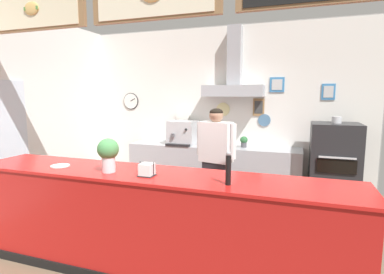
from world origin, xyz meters
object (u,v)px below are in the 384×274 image
(basil_vase, at_px, (108,153))
(potted_basil, at_px, (244,141))
(pepper_grinder, at_px, (228,168))
(potted_sage, at_px, (222,140))
(condiment_plate, at_px, (60,166))
(napkin_holder, at_px, (147,170))
(espresso_machine, at_px, (183,133))
(shop_worker, at_px, (216,163))
(pizza_oven, at_px, (333,168))

(basil_vase, bearing_deg, potted_basil, 71.35)
(potted_basil, xyz_separation_m, pepper_grinder, (0.34, -2.75, 0.17))
(potted_sage, xyz_separation_m, condiment_plate, (-1.17, -2.70, 0.03))
(pepper_grinder, bearing_deg, potted_sage, 104.74)
(potted_sage, relative_size, napkin_holder, 1.25)
(espresso_machine, distance_m, pepper_grinder, 3.10)
(condiment_plate, distance_m, basil_vase, 0.68)
(shop_worker, xyz_separation_m, espresso_machine, (-0.94, 1.16, 0.25))
(espresso_machine, relative_size, potted_basil, 2.77)
(potted_sage, bearing_deg, napkin_holder, -91.65)
(pizza_oven, xyz_separation_m, napkin_holder, (-1.91, -2.51, 0.40))
(shop_worker, distance_m, pepper_grinder, 1.68)
(pizza_oven, xyz_separation_m, shop_worker, (-1.62, -0.98, 0.18))
(potted_basil, height_order, condiment_plate, potted_basil)
(potted_basil, distance_m, napkin_holder, 2.75)
(pepper_grinder, bearing_deg, napkin_holder, 177.45)
(shop_worker, bearing_deg, basil_vase, 78.50)
(pizza_oven, xyz_separation_m, espresso_machine, (-2.57, 0.18, 0.43))
(espresso_machine, distance_m, potted_sage, 0.75)
(shop_worker, relative_size, pepper_grinder, 5.54)
(potted_basil, relative_size, basil_vase, 0.56)
(condiment_plate, height_order, basil_vase, basil_vase)
(pizza_oven, bearing_deg, napkin_holder, -127.28)
(napkin_holder, bearing_deg, espresso_machine, 103.75)
(pepper_grinder, bearing_deg, basil_vase, 178.10)
(napkin_holder, bearing_deg, pizza_oven, 52.72)
(espresso_machine, bearing_deg, shop_worker, -50.87)
(espresso_machine, bearing_deg, pepper_grinder, -61.68)
(potted_sage, height_order, basil_vase, basil_vase)
(espresso_machine, bearing_deg, potted_basil, 1.03)
(shop_worker, xyz_separation_m, condiment_plate, (-1.38, -1.49, 0.18))
(pizza_oven, bearing_deg, potted_basil, 171.89)
(potted_basil, bearing_deg, pepper_grinder, -83.04)
(napkin_holder, bearing_deg, shop_worker, 79.47)
(shop_worker, xyz_separation_m, pepper_grinder, (0.53, -1.57, 0.32))
(napkin_holder, bearing_deg, basil_vase, 179.29)
(espresso_machine, relative_size, condiment_plate, 2.66)
(espresso_machine, height_order, basil_vase, basil_vase)
(shop_worker, bearing_deg, condiment_plate, 61.07)
(potted_basil, bearing_deg, napkin_holder, -99.95)
(basil_vase, bearing_deg, potted_sage, 79.31)
(pizza_oven, relative_size, potted_basil, 7.82)
(shop_worker, relative_size, potted_basil, 8.55)
(condiment_plate, bearing_deg, basil_vase, -3.32)
(shop_worker, distance_m, napkin_holder, 1.57)
(potted_sage, relative_size, pepper_grinder, 0.65)
(pepper_grinder, bearing_deg, espresso_machine, 118.32)
(condiment_plate, bearing_deg, potted_basil, 59.57)
(pepper_grinder, xyz_separation_m, napkin_holder, (-0.81, 0.04, -0.09))
(condiment_plate, bearing_deg, pizza_oven, 39.39)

